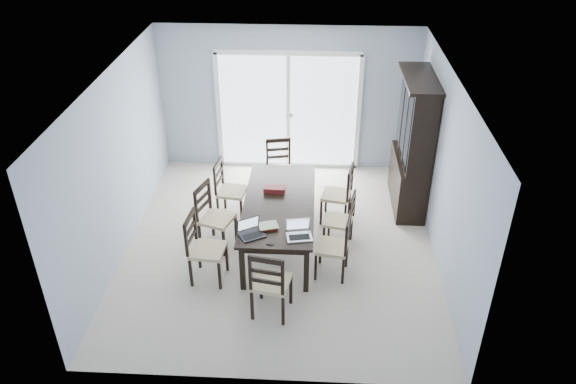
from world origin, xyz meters
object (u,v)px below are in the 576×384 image
object	(u,v)px
chair_right_far	(343,188)
chair_end_far	(279,162)
chair_left_near	(200,241)
hot_tub	(252,116)
game_box	(274,189)
chair_right_mid	(345,215)
chair_right_near	(340,240)
laptop_silver	(299,234)
chair_left_mid	(210,210)
chair_end_near	(269,278)
laptop_dark	(252,233)
cell_phone	(270,244)
china_hutch	(413,146)
dining_table	(279,207)
chair_left_far	(226,184)

from	to	relation	value
chair_right_far	chair_end_far	distance (m)	1.31
chair_left_near	hot_tub	xyz separation A→B (m)	(0.23, 4.31, -0.09)
game_box	hot_tub	bearing A→B (deg)	101.91
chair_right_mid	game_box	bearing A→B (deg)	89.82
chair_right_near	laptop_silver	world-z (taller)	chair_right_near
chair_end_far	chair_left_mid	bearing A→B (deg)	47.93
chair_end_near	laptop_dark	distance (m)	0.75
chair_right_near	chair_right_far	distance (m)	1.33
game_box	laptop_dark	bearing A→B (deg)	-100.30
chair_right_mid	cell_phone	distance (m)	1.46
chair_end_far	game_box	bearing A→B (deg)	78.61
chair_right_far	laptop_silver	size ratio (longest dim) A/B	3.08
chair_right_mid	game_box	size ratio (longest dim) A/B	3.29
laptop_dark	chair_right_mid	bearing A→B (deg)	5.50
chair_right_near	cell_phone	xyz separation A→B (m)	(-0.90, -0.37, 0.18)
laptop_dark	hot_tub	distance (m)	4.38
chair_right_near	laptop_dark	world-z (taller)	chair_right_near
china_hutch	hot_tub	world-z (taller)	china_hutch
china_hutch	chair_right_mid	size ratio (longest dim) A/B	2.18
cell_phone	chair_right_mid	bearing A→B (deg)	56.57
chair_left_near	hot_tub	bearing A→B (deg)	-177.53
china_hutch	chair_end_far	size ratio (longest dim) A/B	1.97
chair_end_near	laptop_dark	world-z (taller)	chair_end_near
dining_table	game_box	bearing A→B (deg)	106.89
chair_right_near	cell_phone	world-z (taller)	chair_right_near
china_hutch	cell_phone	bearing A→B (deg)	-132.60
laptop_silver	hot_tub	world-z (taller)	hot_tub
chair_right_near	chair_left_far	bearing A→B (deg)	60.99
chair_end_near	cell_phone	size ratio (longest dim) A/B	11.89
dining_table	chair_left_far	distance (m)	1.17
chair_end_near	chair_right_far	bearing A→B (deg)	77.63
chair_left_far	laptop_silver	size ratio (longest dim) A/B	3.07
chair_left_mid	chair_right_far	size ratio (longest dim) A/B	1.03
chair_right_near	chair_end_near	bearing A→B (deg)	144.76
chair_right_far	chair_right_mid	bearing A→B (deg)	-166.73
dining_table	laptop_dark	bearing A→B (deg)	-109.36
chair_left_far	cell_phone	distance (m)	1.95
chair_left_mid	game_box	world-z (taller)	chair_left_mid
china_hutch	laptop_silver	size ratio (longest dim) A/B	6.07
laptop_silver	game_box	size ratio (longest dim) A/B	1.18
chair_right_mid	game_box	distance (m)	1.09
hot_tub	game_box	bearing A→B (deg)	-78.09
chair_left_mid	chair_end_far	size ratio (longest dim) A/B	1.03
chair_left_mid	chair_right_far	xyz separation A→B (m)	(1.92, 0.73, -0.02)
chair_left_far	hot_tub	world-z (taller)	chair_left_far
chair_left_mid	china_hutch	bearing A→B (deg)	131.81
chair_left_mid	game_box	size ratio (longest dim) A/B	3.74
china_hutch	chair_left_far	xyz separation A→B (m)	(-2.91, -0.50, -0.48)
chair_left_near	cell_phone	distance (m)	0.99
chair_left_far	game_box	distance (m)	0.94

